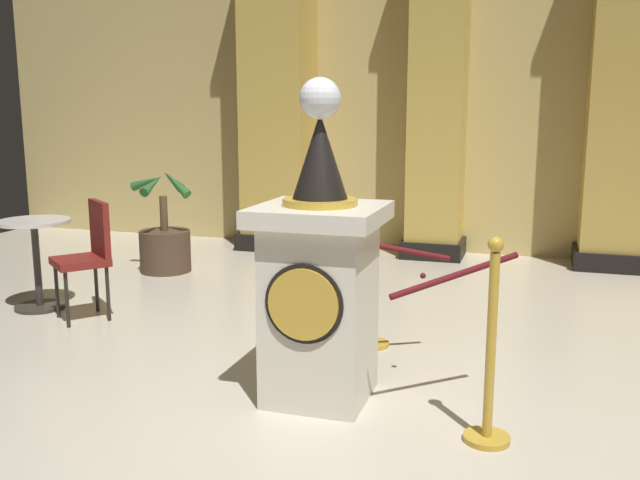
# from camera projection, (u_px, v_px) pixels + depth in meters

# --- Properties ---
(ground_plane) EXTENTS (11.88, 11.88, 0.00)m
(ground_plane) POSITION_uv_depth(u_px,v_px,m) (304.00, 428.00, 3.72)
(ground_plane) COLOR beige
(back_wall) EXTENTS (11.88, 0.16, 4.09)m
(back_wall) POSITION_uv_depth(u_px,v_px,m) (443.00, 78.00, 8.07)
(back_wall) COLOR tan
(back_wall) RESTS_ON ground_plane
(pedestal_clock) EXTENTS (0.71, 0.71, 1.86)m
(pedestal_clock) POSITION_uv_depth(u_px,v_px,m) (320.00, 279.00, 3.99)
(pedestal_clock) COLOR silver
(pedestal_clock) RESTS_ON ground_plane
(stanchion_near) EXTENTS (0.24, 0.24, 1.07)m
(stanchion_near) POSITION_uv_depth(u_px,v_px,m) (490.00, 371.00, 3.50)
(stanchion_near) COLOR gold
(stanchion_near) RESTS_ON ground_plane
(stanchion_far) EXTENTS (0.24, 0.24, 1.00)m
(stanchion_far) POSITION_uv_depth(u_px,v_px,m) (373.00, 300.00, 4.94)
(stanchion_far) COLOR gold
(stanchion_far) RESTS_ON ground_plane
(velvet_rope) EXTENTS (1.10, 1.11, 0.22)m
(velvet_rope) POSITION_uv_depth(u_px,v_px,m) (423.00, 261.00, 4.14)
(velvet_rope) COLOR #591419
(column_left) EXTENTS (0.93, 0.93, 3.93)m
(column_left) POSITION_uv_depth(u_px,v_px,m) (280.00, 87.00, 8.31)
(column_left) COLOR black
(column_left) RESTS_ON ground_plane
(column_right) EXTENTS (0.78, 0.78, 3.93)m
(column_right) POSITION_uv_depth(u_px,v_px,m) (623.00, 83.00, 7.18)
(column_right) COLOR black
(column_right) RESTS_ON ground_plane
(column_centre_rear) EXTENTS (0.72, 0.72, 3.93)m
(column_centre_rear) POSITION_uv_depth(u_px,v_px,m) (439.00, 85.00, 7.75)
(column_centre_rear) COLOR black
(column_centre_rear) RESTS_ON ground_plane
(potted_palm_left) EXTENTS (0.73, 0.74, 1.10)m
(potted_palm_left) POSITION_uv_depth(u_px,v_px,m) (165.00, 243.00, 7.27)
(potted_palm_left) COLOR #4C3828
(potted_palm_left) RESTS_ON ground_plane
(cafe_table) EXTENTS (0.59, 0.59, 0.77)m
(cafe_table) POSITION_uv_depth(u_px,v_px,m) (36.00, 252.00, 5.87)
(cafe_table) COLOR #332D28
(cafe_table) RESTS_ON ground_plane
(cafe_chair_red) EXTENTS (0.56, 0.56, 0.96)m
(cafe_chair_red) POSITION_uv_depth(u_px,v_px,m) (89.00, 249.00, 5.59)
(cafe_chair_red) COLOR black
(cafe_chair_red) RESTS_ON ground_plane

